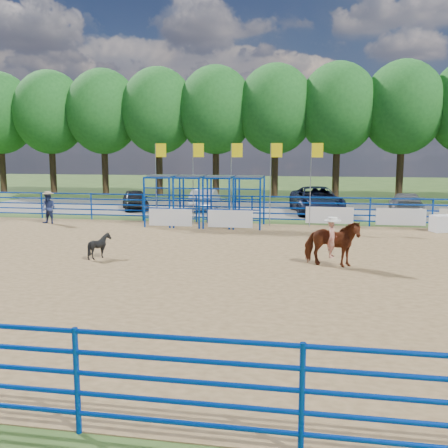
{
  "coord_description": "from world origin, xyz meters",
  "views": [
    {
      "loc": [
        3.05,
        -15.9,
        3.83
      ],
      "look_at": [
        0.09,
        1.0,
        1.3
      ],
      "focal_mm": 40.0,
      "sensor_mm": 36.0,
      "label": 1
    }
  ],
  "objects_px": {
    "spectator_cowboy": "(49,208)",
    "announcer_table": "(447,223)",
    "car_a": "(135,200)",
    "horse_and_rider": "(332,241)",
    "calf": "(100,246)",
    "car_d": "(406,204)",
    "car_b": "(205,200)",
    "car_c": "(316,200)"
  },
  "relations": [
    {
      "from": "calf",
      "to": "car_a",
      "type": "bearing_deg",
      "value": -4.74
    },
    {
      "from": "announcer_table",
      "to": "horse_and_rider",
      "type": "relative_size",
      "value": 0.65
    },
    {
      "from": "announcer_table",
      "to": "car_d",
      "type": "distance_m",
      "value": 6.63
    },
    {
      "from": "car_a",
      "to": "car_d",
      "type": "distance_m",
      "value": 17.02
    },
    {
      "from": "announcer_table",
      "to": "car_a",
      "type": "distance_m",
      "value": 18.77
    },
    {
      "from": "car_b",
      "to": "car_c",
      "type": "height_order",
      "value": "car_c"
    },
    {
      "from": "spectator_cowboy",
      "to": "car_c",
      "type": "relative_size",
      "value": 0.29
    },
    {
      "from": "car_d",
      "to": "horse_and_rider",
      "type": "bearing_deg",
      "value": 76.49
    },
    {
      "from": "announcer_table",
      "to": "car_d",
      "type": "bearing_deg",
      "value": 96.22
    },
    {
      "from": "car_b",
      "to": "car_c",
      "type": "bearing_deg",
      "value": 173.34
    },
    {
      "from": "calf",
      "to": "car_a",
      "type": "distance_m",
      "value": 15.08
    },
    {
      "from": "spectator_cowboy",
      "to": "car_a",
      "type": "bearing_deg",
      "value": 72.4
    },
    {
      "from": "announcer_table",
      "to": "car_a",
      "type": "xyz_separation_m",
      "value": [
        -17.73,
        6.15,
        0.25
      ]
    },
    {
      "from": "announcer_table",
      "to": "car_a",
      "type": "height_order",
      "value": "car_a"
    },
    {
      "from": "announcer_table",
      "to": "car_d",
      "type": "height_order",
      "value": "car_d"
    },
    {
      "from": "car_b",
      "to": "car_a",
      "type": "bearing_deg",
      "value": 4.43
    },
    {
      "from": "car_a",
      "to": "car_d",
      "type": "height_order",
      "value": "same"
    },
    {
      "from": "announcer_table",
      "to": "spectator_cowboy",
      "type": "relative_size",
      "value": 0.88
    },
    {
      "from": "car_c",
      "to": "announcer_table",
      "type": "bearing_deg",
      "value": -54.7
    },
    {
      "from": "calf",
      "to": "spectator_cowboy",
      "type": "bearing_deg",
      "value": 19.28
    },
    {
      "from": "car_a",
      "to": "car_c",
      "type": "distance_m",
      "value": 11.67
    },
    {
      "from": "announcer_table",
      "to": "calf",
      "type": "height_order",
      "value": "calf"
    },
    {
      "from": "car_a",
      "to": "car_b",
      "type": "relative_size",
      "value": 0.93
    },
    {
      "from": "announcer_table",
      "to": "horse_and_rider",
      "type": "distance_m",
      "value": 10.04
    },
    {
      "from": "car_d",
      "to": "car_a",
      "type": "bearing_deg",
      "value": 6.36
    },
    {
      "from": "calf",
      "to": "spectator_cowboy",
      "type": "height_order",
      "value": "spectator_cowboy"
    },
    {
      "from": "car_b",
      "to": "car_d",
      "type": "xyz_separation_m",
      "value": [
        12.43,
        -0.1,
        -0.03
      ]
    },
    {
      "from": "horse_and_rider",
      "to": "car_b",
      "type": "bearing_deg",
      "value": 116.57
    },
    {
      "from": "car_d",
      "to": "car_c",
      "type": "bearing_deg",
      "value": 9.9
    },
    {
      "from": "car_b",
      "to": "horse_and_rider",
      "type": "bearing_deg",
      "value": 114.44
    },
    {
      "from": "announcer_table",
      "to": "car_c",
      "type": "distance_m",
      "value": 8.62
    },
    {
      "from": "car_a",
      "to": "car_d",
      "type": "bearing_deg",
      "value": -22.78
    },
    {
      "from": "horse_and_rider",
      "to": "car_a",
      "type": "xyz_separation_m",
      "value": [
        -12.06,
        14.43,
        -0.21
      ]
    },
    {
      "from": "spectator_cowboy",
      "to": "car_a",
      "type": "relative_size",
      "value": 0.44
    },
    {
      "from": "horse_and_rider",
      "to": "calf",
      "type": "relative_size",
      "value": 2.52
    },
    {
      "from": "horse_and_rider",
      "to": "spectator_cowboy",
      "type": "height_order",
      "value": "horse_and_rider"
    },
    {
      "from": "spectator_cowboy",
      "to": "calf",
      "type": "bearing_deg",
      "value": -50.78
    },
    {
      "from": "calf",
      "to": "car_c",
      "type": "bearing_deg",
      "value": -47.92
    },
    {
      "from": "spectator_cowboy",
      "to": "car_c",
      "type": "bearing_deg",
      "value": 26.61
    },
    {
      "from": "horse_and_rider",
      "to": "car_c",
      "type": "xyz_separation_m",
      "value": [
        -0.39,
        14.39,
        -0.04
      ]
    },
    {
      "from": "calf",
      "to": "horse_and_rider",
      "type": "bearing_deg",
      "value": -109.03
    },
    {
      "from": "spectator_cowboy",
      "to": "announcer_table",
      "type": "bearing_deg",
      "value": 2.41
    }
  ]
}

